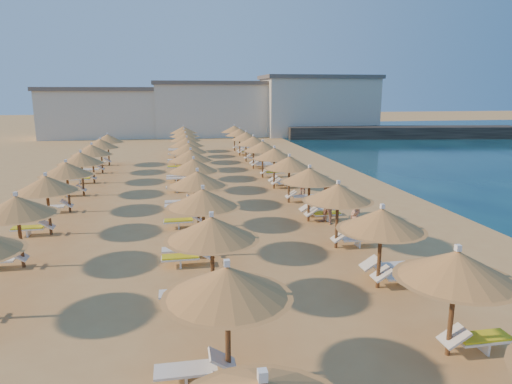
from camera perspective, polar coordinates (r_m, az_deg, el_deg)
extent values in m
plane|color=tan|center=(18.44, 2.41, -6.61)|extent=(220.00, 220.00, 0.00)
cube|color=black|center=(62.94, 17.93, 7.11)|extent=(30.26, 8.22, 1.50)
cube|color=beige|center=(64.54, -18.58, 9.20)|extent=(15.00, 8.00, 6.00)
cube|color=#59514C|center=(64.47, -18.78, 12.08)|extent=(15.60, 8.48, 0.50)
cube|color=beige|center=(63.78, -5.53, 10.11)|extent=(15.00, 8.00, 6.80)
cube|color=#59514C|center=(63.73, -5.60, 13.39)|extent=(15.60, 8.48, 0.50)
cube|color=beige|center=(64.96, 7.75, 10.45)|extent=(15.00, 8.00, 7.60)
cube|color=#59514C|center=(64.95, 7.85, 14.02)|extent=(15.60, 8.48, 0.50)
cylinder|color=brown|center=(11.71, 23.25, -13.66)|extent=(0.12, 0.12, 2.15)
cone|color=olive|center=(11.26, 23.76, -8.34)|extent=(2.54, 2.54, 0.67)
cone|color=olive|center=(11.36, 23.64, -9.63)|extent=(2.75, 2.75, 0.12)
cube|color=white|center=(11.13, 23.94, -6.40)|extent=(0.12, 0.12, 0.14)
cylinder|color=brown|center=(14.73, 15.17, -7.63)|extent=(0.12, 0.12, 2.15)
cone|color=olive|center=(14.38, 15.43, -3.29)|extent=(2.54, 2.54, 0.67)
cone|color=olive|center=(14.45, 15.37, -4.33)|extent=(2.75, 2.75, 0.12)
cube|color=white|center=(14.28, 15.53, -1.73)|extent=(0.12, 0.12, 0.14)
cylinder|color=brown|center=(18.04, 10.07, -3.64)|extent=(0.12, 0.12, 2.15)
cone|color=olive|center=(17.76, 10.22, -0.05)|extent=(2.54, 2.54, 0.67)
cone|color=olive|center=(17.82, 10.18, -0.91)|extent=(2.75, 2.75, 0.12)
cube|color=white|center=(17.67, 10.27, 1.22)|extent=(0.12, 0.12, 0.14)
cylinder|color=brown|center=(21.51, 6.62, -0.90)|extent=(0.12, 0.12, 2.15)
cone|color=olive|center=(21.27, 6.70, 2.14)|extent=(2.54, 2.54, 0.67)
cone|color=olive|center=(21.32, 6.68, 1.42)|extent=(2.75, 2.75, 0.12)
cube|color=white|center=(21.20, 6.72, 3.21)|extent=(0.12, 0.12, 0.14)
cylinder|color=brown|center=(25.07, 4.14, 1.08)|extent=(0.12, 0.12, 2.15)
cone|color=olive|center=(24.87, 4.18, 3.69)|extent=(2.54, 2.54, 0.67)
cone|color=olive|center=(24.91, 4.17, 3.08)|extent=(2.75, 2.75, 0.12)
cube|color=white|center=(24.81, 4.19, 4.61)|extent=(0.12, 0.12, 0.14)
cylinder|color=brown|center=(28.69, 2.27, 2.56)|extent=(0.12, 0.12, 2.15)
cone|color=olive|center=(28.51, 2.29, 4.85)|extent=(2.54, 2.54, 0.67)
cone|color=olive|center=(28.55, 2.29, 4.31)|extent=(2.75, 2.75, 0.12)
cube|color=white|center=(28.46, 2.30, 5.65)|extent=(0.12, 0.12, 0.14)
cylinder|color=brown|center=(32.35, 0.83, 3.70)|extent=(0.12, 0.12, 2.15)
cone|color=olive|center=(32.19, 0.83, 5.74)|extent=(2.54, 2.54, 0.67)
cone|color=olive|center=(32.22, 0.83, 5.26)|extent=(2.75, 2.75, 0.12)
cube|color=white|center=(32.14, 0.84, 6.45)|extent=(0.12, 0.12, 0.14)
cylinder|color=brown|center=(36.03, -0.33, 4.61)|extent=(0.12, 0.12, 2.15)
cone|color=olive|center=(35.89, -0.33, 6.45)|extent=(2.54, 2.54, 0.67)
cone|color=olive|center=(35.92, -0.33, 6.01)|extent=(2.75, 2.75, 0.12)
cube|color=white|center=(35.85, -0.33, 7.09)|extent=(0.12, 0.12, 0.14)
cylinder|color=brown|center=(39.73, -1.27, 5.35)|extent=(0.12, 0.12, 2.15)
cone|color=olive|center=(39.61, -1.28, 7.02)|extent=(2.54, 2.54, 0.67)
cone|color=olive|center=(39.63, -1.27, 6.63)|extent=(2.75, 2.75, 0.12)
cube|color=white|center=(39.57, -1.28, 7.60)|extent=(0.12, 0.12, 0.14)
cylinder|color=brown|center=(43.45, -2.05, 5.97)|extent=(0.12, 0.12, 2.15)
cone|color=olive|center=(43.33, -2.06, 7.49)|extent=(2.54, 2.54, 0.67)
cone|color=olive|center=(43.36, -2.06, 7.13)|extent=(2.75, 2.75, 0.12)
cube|color=white|center=(43.30, -2.07, 8.02)|extent=(0.12, 0.12, 0.14)
cylinder|color=brown|center=(47.18, -2.71, 6.48)|extent=(0.12, 0.12, 2.15)
cone|color=olive|center=(47.07, -2.73, 7.88)|extent=(2.54, 2.54, 0.67)
cone|color=olive|center=(47.09, -2.72, 7.55)|extent=(2.75, 2.75, 0.12)
cube|color=white|center=(47.04, -2.73, 8.37)|extent=(0.12, 0.12, 0.14)
cube|color=white|center=(6.02, 0.82, -21.94)|extent=(0.12, 0.12, 0.14)
cylinder|color=brown|center=(10.03, -3.54, -17.19)|extent=(0.12, 0.12, 2.15)
cone|color=olive|center=(9.50, -3.63, -11.12)|extent=(2.54, 2.54, 0.67)
cone|color=olive|center=(9.62, -3.61, -12.61)|extent=(2.75, 2.75, 0.12)
cube|color=white|center=(9.35, -3.67, -8.86)|extent=(0.12, 0.12, 0.14)
cylinder|color=brown|center=(13.43, -5.46, -9.23)|extent=(0.12, 0.12, 2.15)
cone|color=olive|center=(13.05, -5.57, -4.50)|extent=(2.54, 2.54, 0.67)
cone|color=olive|center=(13.13, -5.54, -5.64)|extent=(2.75, 2.75, 0.12)
cube|color=white|center=(12.93, -5.60, -2.80)|extent=(0.12, 0.12, 0.14)
cylinder|color=brown|center=(17.00, -6.55, -4.54)|extent=(0.12, 0.12, 2.15)
cone|color=olive|center=(16.70, -6.65, -0.74)|extent=(2.54, 2.54, 0.67)
cone|color=olive|center=(16.76, -6.62, -1.64)|extent=(2.75, 2.75, 0.12)
cube|color=white|center=(16.61, -6.68, 0.62)|extent=(0.12, 0.12, 0.14)
cylinder|color=brown|center=(20.64, -7.25, -1.49)|extent=(0.12, 0.12, 2.15)
cone|color=olive|center=(20.40, -7.34, 1.67)|extent=(2.54, 2.54, 0.67)
cone|color=olive|center=(20.45, -7.31, 0.92)|extent=(2.75, 2.75, 0.12)
cube|color=white|center=(20.32, -7.37, 2.78)|extent=(0.12, 0.12, 0.14)
cylinder|color=brown|center=(24.33, -7.73, 0.64)|extent=(0.12, 0.12, 2.15)
cone|color=olive|center=(24.12, -7.81, 3.34)|extent=(2.54, 2.54, 0.67)
cone|color=olive|center=(24.17, -7.79, 2.70)|extent=(2.75, 2.75, 0.12)
cube|color=white|center=(24.06, -7.84, 4.28)|extent=(0.12, 0.12, 0.14)
cylinder|color=brown|center=(28.05, -8.09, 2.21)|extent=(0.12, 0.12, 2.15)
cone|color=olive|center=(27.86, -8.16, 4.55)|extent=(2.54, 2.54, 0.67)
cone|color=olive|center=(27.90, -8.15, 4.00)|extent=(2.75, 2.75, 0.12)
cube|color=white|center=(27.81, -8.19, 5.38)|extent=(0.12, 0.12, 0.14)
cylinder|color=brown|center=(31.78, -8.37, 3.41)|extent=(0.12, 0.12, 2.15)
cone|color=olive|center=(31.62, -8.43, 5.48)|extent=(2.54, 2.54, 0.67)
cone|color=olive|center=(31.65, -8.42, 5.00)|extent=(2.75, 2.75, 0.12)
cube|color=white|center=(31.57, -8.46, 6.21)|extent=(0.12, 0.12, 0.14)
cylinder|color=brown|center=(35.52, -8.58, 4.36)|extent=(0.12, 0.12, 2.15)
cone|color=olive|center=(35.38, -8.65, 6.22)|extent=(2.54, 2.54, 0.67)
cone|color=olive|center=(35.41, -8.63, 5.78)|extent=(2.75, 2.75, 0.12)
cube|color=white|center=(35.34, -8.67, 6.87)|extent=(0.12, 0.12, 0.14)
cylinder|color=brown|center=(39.27, -8.76, 5.13)|extent=(0.12, 0.12, 2.15)
cone|color=olive|center=(39.14, -8.82, 6.81)|extent=(2.54, 2.54, 0.67)
cone|color=olive|center=(39.17, -8.80, 6.41)|extent=(2.75, 2.75, 0.12)
cube|color=white|center=(39.10, -8.84, 7.40)|extent=(0.12, 0.12, 0.14)
cylinder|color=brown|center=(43.03, -8.91, 5.76)|extent=(0.12, 0.12, 2.15)
cone|color=olive|center=(42.91, -8.96, 7.30)|extent=(2.54, 2.54, 0.67)
cone|color=olive|center=(42.94, -8.95, 6.93)|extent=(2.75, 2.75, 0.12)
cube|color=white|center=(42.88, -8.98, 7.83)|extent=(0.12, 0.12, 0.14)
cylinder|color=brown|center=(46.79, -9.03, 6.29)|extent=(0.12, 0.12, 2.15)
cone|color=olive|center=(46.68, -9.08, 7.70)|extent=(2.54, 2.54, 0.67)
cone|color=olive|center=(46.71, -9.07, 7.37)|extent=(2.75, 2.75, 0.12)
cube|color=white|center=(46.65, -9.09, 8.20)|extent=(0.12, 0.12, 0.14)
cylinder|color=brown|center=(17.80, -27.36, -5.12)|extent=(0.12, 0.12, 2.15)
cone|color=olive|center=(17.51, -27.74, -1.50)|extent=(2.54, 2.54, 0.67)
cone|color=olive|center=(17.57, -27.65, -2.36)|extent=(2.75, 2.75, 0.12)
cube|color=white|center=(17.42, -27.87, -0.21)|extent=(0.12, 0.12, 0.14)
cylinder|color=brown|center=(21.31, -24.47, -2.10)|extent=(0.12, 0.12, 2.15)
cone|color=olive|center=(21.07, -24.75, 0.96)|extent=(2.54, 2.54, 0.67)
cone|color=olive|center=(21.12, -24.68, 0.23)|extent=(2.75, 2.75, 0.12)
cube|color=white|center=(21.00, -24.85, 2.03)|extent=(0.12, 0.12, 0.14)
cylinder|color=brown|center=(24.90, -22.40, 0.07)|extent=(0.12, 0.12, 2.15)
cone|color=olive|center=(24.69, -22.63, 2.69)|extent=(2.54, 2.54, 0.67)
cone|color=olive|center=(24.73, -22.57, 2.07)|extent=(2.75, 2.75, 0.12)
cube|color=white|center=(24.63, -22.70, 3.62)|extent=(0.12, 0.12, 0.14)
cylinder|color=brown|center=(28.54, -20.86, 1.68)|extent=(0.12, 0.12, 2.15)
cone|color=olive|center=(28.36, -21.05, 3.98)|extent=(2.54, 2.54, 0.67)
cone|color=olive|center=(28.40, -21.00, 3.44)|extent=(2.75, 2.75, 0.12)
cube|color=white|center=(28.31, -21.11, 4.79)|extent=(0.12, 0.12, 0.14)
cylinder|color=brown|center=(32.21, -19.67, 2.93)|extent=(0.12, 0.12, 2.15)
cone|color=olive|center=(32.05, -19.83, 4.97)|extent=(2.54, 2.54, 0.67)
cone|color=olive|center=(32.09, -19.79, 4.49)|extent=(2.75, 2.75, 0.12)
cube|color=white|center=(32.01, -19.88, 5.69)|extent=(0.12, 0.12, 0.14)
cylinder|color=brown|center=(35.91, -18.72, 3.92)|extent=(0.12, 0.12, 2.15)
cone|color=olive|center=(35.77, -18.86, 5.76)|extent=(2.54, 2.54, 0.67)
cone|color=olive|center=(35.80, -18.82, 5.33)|extent=(2.75, 2.75, 0.12)
cube|color=white|center=(35.73, -18.90, 6.40)|extent=(0.12, 0.12, 0.14)
cylinder|color=brown|center=(39.62, -17.95, 4.73)|extent=(0.12, 0.12, 2.15)
cone|color=olive|center=(39.50, -18.07, 6.39)|extent=(2.54, 2.54, 0.67)
cone|color=olive|center=(39.52, -18.04, 6.00)|extent=(2.75, 2.75, 0.12)
cube|color=white|center=(39.46, -18.11, 6.97)|extent=(0.12, 0.12, 0.14)
cube|color=white|center=(12.53, 26.53, -16.07)|extent=(1.32, 0.54, 0.06)
cube|color=white|center=(12.60, 26.45, -16.71)|extent=(0.06, 0.49, 0.32)
cube|color=white|center=(12.05, 23.50, -16.21)|extent=(0.58, 0.54, 0.40)
cube|color=yellow|center=(12.50, 26.55, -15.85)|extent=(1.27, 0.50, 0.05)
cube|color=white|center=(10.38, -8.77, -21.10)|extent=(1.32, 0.54, 0.06)
cube|color=white|center=(10.47, -8.74, -21.83)|extent=(0.06, 0.49, 0.32)
cube|color=white|center=(10.33, -4.21, -20.21)|extent=(0.58, 0.54, 0.40)
cube|color=white|center=(15.39, 18.09, -9.95)|extent=(1.32, 0.54, 0.06)
cube|color=white|center=(15.45, 18.05, -10.50)|extent=(0.06, 0.49, 0.32)
cube|color=white|center=(15.00, 15.47, -9.80)|extent=(0.58, 0.54, 0.40)
cube|color=white|center=(16.13, 16.58, -8.80)|extent=(1.32, 0.54, 0.06)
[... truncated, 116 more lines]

